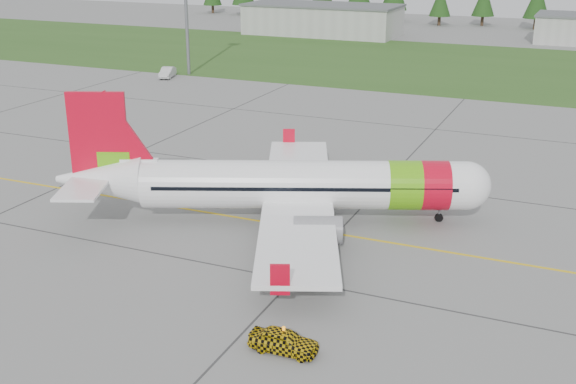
% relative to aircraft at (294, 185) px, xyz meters
% --- Properties ---
extents(ground, '(320.00, 320.00, 0.00)m').
position_rel_aircraft_xyz_m(ground, '(-6.16, -9.17, -2.80)').
color(ground, gray).
rests_on(ground, ground).
extents(aircraft, '(30.50, 28.96, 9.69)m').
position_rel_aircraft_xyz_m(aircraft, '(0.00, 0.00, 0.00)').
color(aircraft, white).
rests_on(aircraft, ground).
extents(follow_me_car, '(1.28, 1.50, 3.64)m').
position_rel_aircraft_xyz_m(follow_me_car, '(6.59, -16.80, -0.97)').
color(follow_me_car, yellow).
rests_on(follow_me_car, ground).
extents(service_van, '(2.04, 1.98, 4.71)m').
position_rel_aircraft_xyz_m(service_van, '(-39.76, 45.27, -0.44)').
color(service_van, silver).
rests_on(service_van, ground).
extents(grass_strip, '(320.00, 50.00, 0.03)m').
position_rel_aircraft_xyz_m(grass_strip, '(-6.16, 72.83, -2.78)').
color(grass_strip, '#30561E').
rests_on(grass_strip, ground).
extents(taxi_guideline, '(120.00, 0.25, 0.02)m').
position_rel_aircraft_xyz_m(taxi_guideline, '(-6.16, -1.17, -2.78)').
color(taxi_guideline, gold).
rests_on(taxi_guideline, ground).
extents(hangar_west, '(32.00, 14.00, 6.00)m').
position_rel_aircraft_xyz_m(hangar_west, '(-36.16, 100.83, 0.20)').
color(hangar_west, '#A8A8A3').
rests_on(hangar_west, ground).
extents(floodlight_mast, '(0.50, 0.50, 20.00)m').
position_rel_aircraft_xyz_m(floodlight_mast, '(-38.16, 48.83, 7.20)').
color(floodlight_mast, slate).
rests_on(floodlight_mast, ground).
extents(treeline, '(160.00, 8.00, 10.00)m').
position_rel_aircraft_xyz_m(treeline, '(-6.16, 128.83, 2.20)').
color(treeline, '#1C3F14').
rests_on(treeline, ground).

